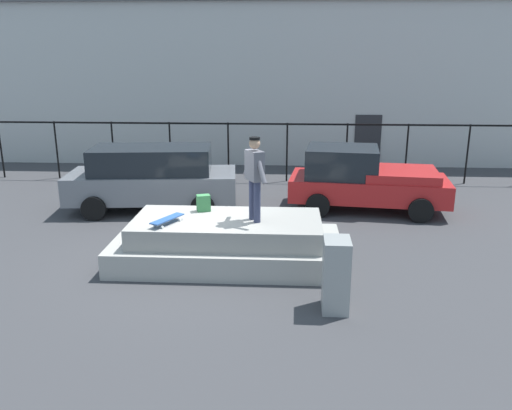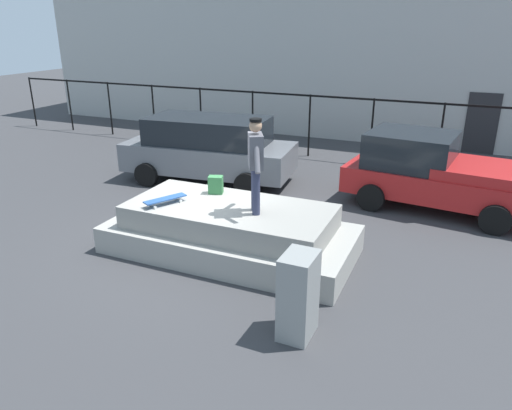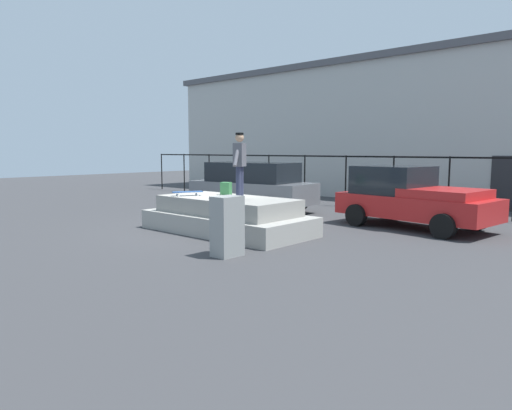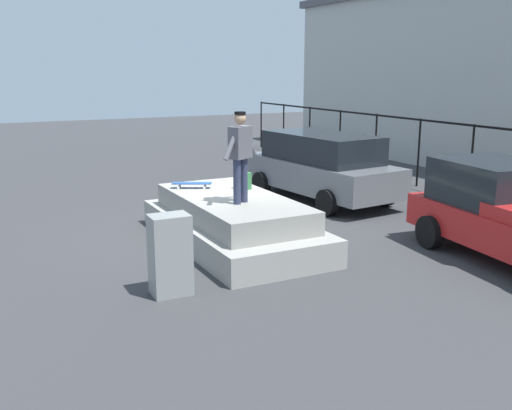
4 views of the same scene
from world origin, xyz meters
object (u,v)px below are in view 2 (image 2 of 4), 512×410
object	(u,v)px
car_grey_hatchback_near	(209,148)
utility_box	(298,296)
skateboard	(165,199)
skateboarder	(256,159)
backpack	(216,185)
car_red_pickup_mid	(435,172)

from	to	relation	value
car_grey_hatchback_near	utility_box	size ratio (longest dim) A/B	3.77
car_grey_hatchback_near	skateboard	bearing A→B (deg)	-71.94
skateboarder	skateboard	world-z (taller)	skateboarder
backpack	skateboard	bearing A→B (deg)	-140.11
skateboard	car_grey_hatchback_near	size ratio (longest dim) A/B	0.18
backpack	car_grey_hatchback_near	xyz separation A→B (m)	(-1.93, 3.20, -0.19)
backpack	utility_box	bearing A→B (deg)	-62.06
backpack	car_grey_hatchback_near	world-z (taller)	car_grey_hatchback_near
car_red_pickup_mid	utility_box	xyz separation A→B (m)	(-1.29, -6.06, -0.24)
car_red_pickup_mid	utility_box	size ratio (longest dim) A/B	3.55
utility_box	skateboard	bearing A→B (deg)	154.74
car_grey_hatchback_near	car_red_pickup_mid	world-z (taller)	car_grey_hatchback_near
backpack	utility_box	size ratio (longest dim) A/B	0.28
car_grey_hatchback_near	car_red_pickup_mid	size ratio (longest dim) A/B	1.06
car_red_pickup_mid	car_grey_hatchback_near	bearing A→B (deg)	-176.62
skateboarder	utility_box	distance (m)	2.74
skateboard	car_grey_hatchback_near	distance (m)	4.34
car_red_pickup_mid	skateboard	bearing A→B (deg)	-135.07
skateboarder	car_red_pickup_mid	bearing A→B (deg)	56.37
backpack	car_red_pickup_mid	xyz separation A→B (m)	(3.90, 3.54, -0.25)
car_red_pickup_mid	utility_box	distance (m)	6.20
skateboarder	utility_box	xyz separation A→B (m)	(1.48, -1.90, -1.30)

